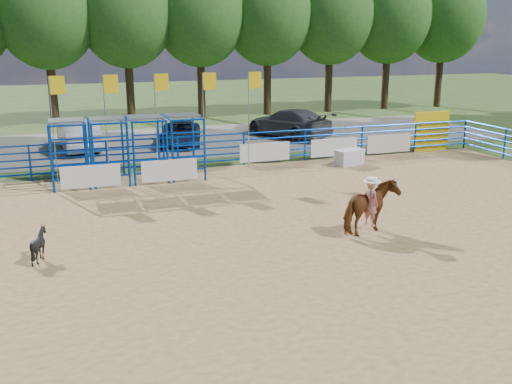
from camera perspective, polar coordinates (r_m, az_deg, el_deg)
ground at (r=15.86m, az=-0.43°, el=-5.59°), size 120.00×120.00×0.00m
arena_dirt at (r=15.85m, az=-0.43°, el=-5.56°), size 30.00×20.00×0.02m
gravel_strip at (r=31.90m, az=-10.28°, el=4.88°), size 40.00×10.00×0.01m
announcer_table at (r=26.11m, az=9.32°, el=3.45°), size 1.45×0.98×0.71m
horse_and_rider at (r=16.98m, az=11.38°, el=-1.30°), size 2.04×1.48×2.37m
calf at (r=15.84m, az=-20.87°, el=-4.96°), size 1.00×0.97×0.85m
car_b at (r=30.62m, az=-17.35°, el=5.53°), size 2.14×5.02×1.61m
car_c at (r=30.92m, az=-7.54°, el=5.84°), size 3.07×4.81×1.24m
car_d at (r=33.12m, az=3.30°, el=6.90°), size 4.24×6.00×1.61m
perimeter_fence at (r=15.60m, az=-0.44°, el=-3.02°), size 30.10×20.10×1.50m
chute_assembly at (r=23.47m, az=-11.84°, el=4.20°), size 19.32×2.41×4.20m
treeline at (r=40.36m, az=-12.94°, el=17.63°), size 56.40×6.40×11.24m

